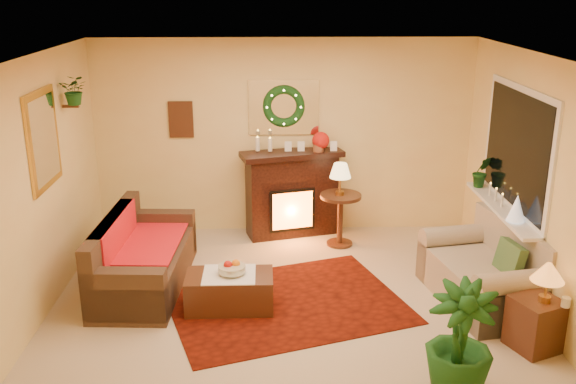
{
  "coord_description": "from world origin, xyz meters",
  "views": [
    {
      "loc": [
        -0.19,
        -6.09,
        3.26
      ],
      "look_at": [
        0.0,
        0.35,
        1.15
      ],
      "focal_mm": 40.0,
      "sensor_mm": 36.0,
      "label": 1
    }
  ],
  "objects_px": {
    "loveseat": "(484,265)",
    "side_table_round": "(340,221)",
    "end_table_square": "(536,322)",
    "fireplace": "(292,195)",
    "sofa": "(144,250)",
    "coffee_table": "(230,290)"
  },
  "relations": [
    {
      "from": "sofa",
      "to": "loveseat",
      "type": "relative_size",
      "value": 1.28
    },
    {
      "from": "loveseat",
      "to": "side_table_round",
      "type": "relative_size",
      "value": 2.15
    },
    {
      "from": "fireplace",
      "to": "coffee_table",
      "type": "height_order",
      "value": "fireplace"
    },
    {
      "from": "sofa",
      "to": "coffee_table",
      "type": "bearing_deg",
      "value": -27.05
    },
    {
      "from": "side_table_round",
      "to": "fireplace",
      "type": "bearing_deg",
      "value": 146.55
    },
    {
      "from": "end_table_square",
      "to": "coffee_table",
      "type": "distance_m",
      "value": 3.01
    },
    {
      "from": "loveseat",
      "to": "end_table_square",
      "type": "xyz_separation_m",
      "value": [
        0.2,
        -0.93,
        -0.15
      ]
    },
    {
      "from": "side_table_round",
      "to": "end_table_square",
      "type": "xyz_separation_m",
      "value": [
        1.55,
        -2.54,
        -0.05
      ]
    },
    {
      "from": "sofa",
      "to": "coffee_table",
      "type": "relative_size",
      "value": 2.09
    },
    {
      "from": "fireplace",
      "to": "side_table_round",
      "type": "distance_m",
      "value": 0.77
    },
    {
      "from": "sofa",
      "to": "side_table_round",
      "type": "height_order",
      "value": "sofa"
    },
    {
      "from": "loveseat",
      "to": "fireplace",
      "type": "bearing_deg",
      "value": 123.31
    },
    {
      "from": "sofa",
      "to": "fireplace",
      "type": "distance_m",
      "value": 2.28
    },
    {
      "from": "side_table_round",
      "to": "end_table_square",
      "type": "distance_m",
      "value": 2.97
    },
    {
      "from": "sofa",
      "to": "loveseat",
      "type": "bearing_deg",
      "value": -4.57
    },
    {
      "from": "sofa",
      "to": "coffee_table",
      "type": "xyz_separation_m",
      "value": [
        0.97,
        -0.56,
        -0.22
      ]
    },
    {
      "from": "sofa",
      "to": "end_table_square",
      "type": "relative_size",
      "value": 3.8
    },
    {
      "from": "side_table_round",
      "to": "loveseat",
      "type": "bearing_deg",
      "value": -50.01
    },
    {
      "from": "fireplace",
      "to": "side_table_round",
      "type": "relative_size",
      "value": 1.72
    },
    {
      "from": "sofa",
      "to": "side_table_round",
      "type": "xyz_separation_m",
      "value": [
        2.31,
        1.12,
        -0.1
      ]
    },
    {
      "from": "side_table_round",
      "to": "end_table_square",
      "type": "bearing_deg",
      "value": -58.59
    },
    {
      "from": "sofa",
      "to": "end_table_square",
      "type": "height_order",
      "value": "sofa"
    }
  ]
}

